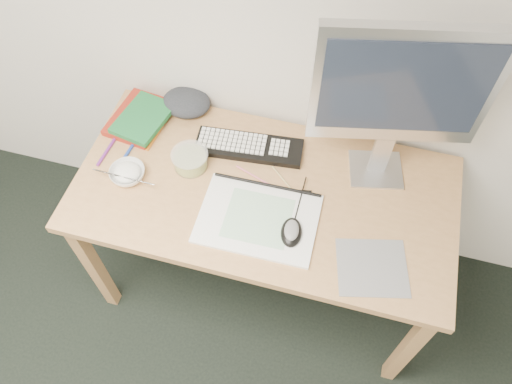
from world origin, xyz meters
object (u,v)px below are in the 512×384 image
keyboard (249,147)px  monitor (402,92)px  rice_bowl (128,174)px  sketchpad (258,219)px  desk (264,203)px

keyboard → monitor: bearing=-2.3°
rice_bowl → monitor: bearing=17.1°
sketchpad → monitor: size_ratio=0.64×
desk → monitor: monitor is taller
monitor → rice_bowl: monitor is taller
keyboard → rice_bowl: (-0.40, -0.25, 0.01)m
sketchpad → desk: bearing=93.8°
desk → monitor: bearing=27.8°
monitor → desk: bearing=-164.4°
monitor → rice_bowl: 1.00m
desk → monitor: size_ratio=2.14×
keyboard → monitor: (0.49, 0.03, 0.40)m
desk → keyboard: keyboard is taller
sketchpad → rice_bowl: rice_bowl is taller
sketchpad → monitor: bearing=40.2°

